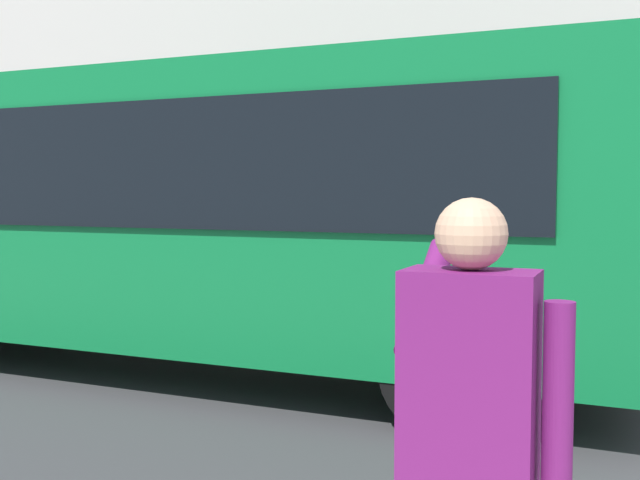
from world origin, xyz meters
TOP-DOWN VIEW (x-y plane):
  - ground_plane at (0.00, 0.00)m, footprint 60.00×60.00m
  - red_bus at (3.84, 0.04)m, footprint 9.05×2.54m
  - pedestrian_photographer at (-0.05, 4.42)m, footprint 0.53×0.52m

SIDE VIEW (x-z plane):
  - ground_plane at x=0.00m, z-range 0.00..0.00m
  - pedestrian_photographer at x=-0.05m, z-range 0.29..1.99m
  - red_bus at x=3.84m, z-range 0.14..3.22m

